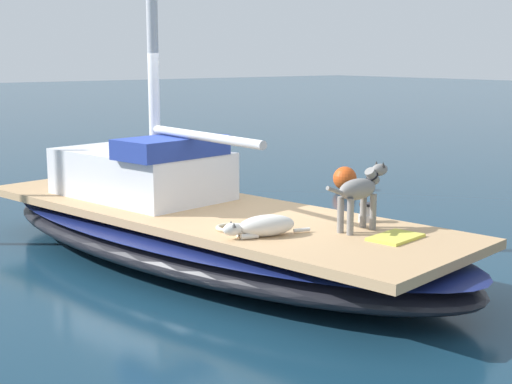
% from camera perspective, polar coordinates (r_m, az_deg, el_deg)
% --- Properties ---
extents(ground_plane, '(120.00, 120.00, 0.00)m').
position_cam_1_polar(ground_plane, '(9.10, -3.88, -5.36)').
color(ground_plane, '#143347').
extents(sailboat_main, '(3.67, 7.55, 0.66)m').
position_cam_1_polar(sailboat_main, '(9.01, -3.91, -3.31)').
color(sailboat_main, black).
rests_on(sailboat_main, ground).
extents(cabin_house, '(1.74, 2.43, 0.84)m').
position_cam_1_polar(cabin_house, '(9.70, -8.56, 1.62)').
color(cabin_house, silver).
rests_on(cabin_house, sailboat_main).
extents(dog_grey, '(0.94, 0.26, 0.70)m').
position_cam_1_polar(dog_grey, '(7.82, 8.00, 0.08)').
color(dog_grey, gray).
rests_on(dog_grey, sailboat_main).
extents(dog_white, '(0.93, 0.42, 0.22)m').
position_cam_1_polar(dog_white, '(7.55, 0.57, -2.63)').
color(dog_white, silver).
rests_on(dog_white, sailboat_main).
extents(deck_winch, '(0.16, 0.16, 0.21)m').
position_cam_1_polar(deck_winch, '(8.30, 8.41, -1.61)').
color(deck_winch, '#B7B7BC').
rests_on(deck_winch, sailboat_main).
extents(coiled_rope, '(0.32, 0.32, 0.04)m').
position_cam_1_polar(coiled_rope, '(7.86, -1.94, -2.75)').
color(coiled_rope, beige).
rests_on(coiled_rope, sailboat_main).
extents(deck_towel, '(0.61, 0.45, 0.03)m').
position_cam_1_polar(deck_towel, '(7.60, 10.64, -3.43)').
color(deck_towel, '#D8D14C').
rests_on(deck_towel, sailboat_main).
extents(mooring_buoy, '(0.44, 0.44, 0.44)m').
position_cam_1_polar(mooring_buoy, '(13.91, 6.82, 1.05)').
color(mooring_buoy, '#E55119').
rests_on(mooring_buoy, ground).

